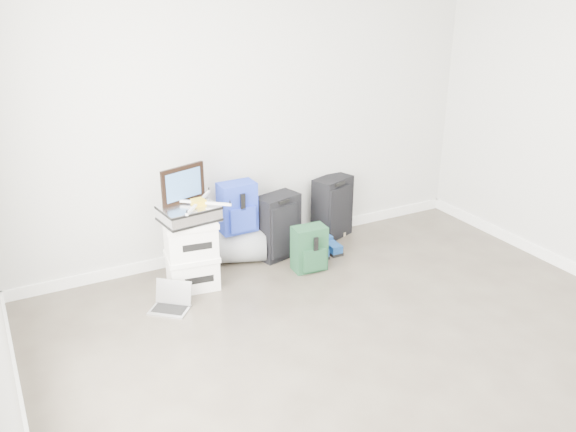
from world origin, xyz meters
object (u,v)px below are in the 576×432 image
large_suitcase (278,226)px  laptop (171,302)px  boxes_stack (192,254)px  duffel_bag (238,245)px  briefcase (189,213)px  carry_on (333,208)px

large_suitcase → laptop: (-1.17, -0.44, -0.25)m
boxes_stack → duffel_bag: boxes_stack is taller
briefcase → duffel_bag: (0.52, 0.26, -0.51)m
boxes_stack → carry_on: (1.58, 0.33, 0.01)m
briefcase → laptop: briefcase is taller
large_suitcase → carry_on: 0.70m
boxes_stack → briefcase: 0.36m
boxes_stack → large_suitcase: 0.91m
briefcase → laptop: (-0.28, -0.26, -0.61)m
duffel_bag → carry_on: size_ratio=0.82×
duffel_bag → laptop: 0.96m
duffel_bag → large_suitcase: bearing=8.0°
briefcase → duffel_bag: size_ratio=0.88×
briefcase → duffel_bag: 0.77m
large_suitcase → laptop: large_suitcase is taller
briefcase → carry_on: 1.65m
duffel_bag → large_suitcase: size_ratio=0.84×
briefcase → large_suitcase: bearing=4.4°
briefcase → carry_on: size_ratio=0.72×
laptop → duffel_bag: bearing=73.7°
carry_on → large_suitcase: bearing=173.1°
boxes_stack → laptop: 0.46m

